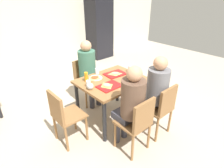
{
  "coord_description": "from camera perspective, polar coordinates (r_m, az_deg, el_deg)",
  "views": [
    {
      "loc": [
        -1.84,
        -2.06,
        2.09
      ],
      "look_at": [
        0.0,
        0.0,
        0.68
      ],
      "focal_mm": 29.92,
      "sensor_mm": 36.0,
      "label": 1
    }
  ],
  "objects": [
    {
      "name": "ground_plane",
      "position": [
        3.47,
        0.0,
        -10.22
      ],
      "size": [
        10.0,
        10.0,
        0.02
      ],
      "primitive_type": "cube",
      "color": "#B7A893"
    },
    {
      "name": "back_wall",
      "position": [
        5.61,
        -23.51,
        17.93
      ],
      "size": [
        10.0,
        0.1,
        2.8
      ],
      "primitive_type": "cube",
      "color": "beige",
      "rests_on": "ground_plane"
    },
    {
      "name": "main_table",
      "position": [
        3.11,
        0.0,
        -0.47
      ],
      "size": [
        1.06,
        0.85,
        0.76
      ],
      "color": "olive",
      "rests_on": "ground_plane"
    },
    {
      "name": "chair_near_left",
      "position": [
        2.55,
        7.78,
        -11.4
      ],
      "size": [
        0.4,
        0.4,
        0.87
      ],
      "color": "olive",
      "rests_on": "ground_plane"
    },
    {
      "name": "chair_near_right",
      "position": [
        2.91,
        14.75,
        -6.77
      ],
      "size": [
        0.4,
        0.4,
        0.87
      ],
      "color": "olive",
      "rests_on": "ground_plane"
    },
    {
      "name": "chair_far_side",
      "position": [
        3.75,
        -8.24,
        1.91
      ],
      "size": [
        0.4,
        0.4,
        0.87
      ],
      "color": "olive",
      "rests_on": "ground_plane"
    },
    {
      "name": "chair_left_end",
      "position": [
        2.75,
        -14.54,
        -8.92
      ],
      "size": [
        0.4,
        0.4,
        0.87
      ],
      "color": "olive",
      "rests_on": "ground_plane"
    },
    {
      "name": "person_in_red",
      "position": [
        2.49,
        5.7,
        -5.49
      ],
      "size": [
        0.32,
        0.42,
        1.28
      ],
      "color": "#383842",
      "rests_on": "ground_plane"
    },
    {
      "name": "person_in_brown_jacket",
      "position": [
        2.85,
        13.03,
        -1.54
      ],
      "size": [
        0.32,
        0.42,
        1.28
      ],
      "color": "#383842",
      "rests_on": "ground_plane"
    },
    {
      "name": "person_far_side",
      "position": [
        3.55,
        -7.22,
        4.8
      ],
      "size": [
        0.32,
        0.42,
        1.28
      ],
      "color": "#383842",
      "rests_on": "ground_plane"
    },
    {
      "name": "tray_red_near",
      "position": [
        2.85,
        -0.8,
        -0.65
      ],
      "size": [
        0.36,
        0.26,
        0.02
      ],
      "primitive_type": "cube",
      "rotation": [
        0.0,
        0.0,
        0.01
      ],
      "color": "red",
      "rests_on": "main_table"
    },
    {
      "name": "tray_red_far",
      "position": [
        3.26,
        0.95,
        3.06
      ],
      "size": [
        0.38,
        0.29,
        0.02
      ],
      "primitive_type": "cube",
      "rotation": [
        0.0,
        0.0,
        -0.09
      ],
      "color": "red",
      "rests_on": "main_table"
    },
    {
      "name": "paper_plate_center",
      "position": [
        3.14,
        -5.02,
        1.86
      ],
      "size": [
        0.22,
        0.22,
        0.01
      ],
      "primitive_type": "cylinder",
      "color": "white",
      "rests_on": "main_table"
    },
    {
      "name": "paper_plate_near_edge",
      "position": [
        3.01,
        5.23,
        0.76
      ],
      "size": [
        0.22,
        0.22,
        0.01
      ],
      "primitive_type": "cylinder",
      "color": "white",
      "rests_on": "main_table"
    },
    {
      "name": "pizza_slice_a",
      "position": [
        2.84,
        -1.59,
        -0.36
      ],
      "size": [
        0.18,
        0.21,
        0.02
      ],
      "color": "tan",
      "rests_on": "tray_red_near"
    },
    {
      "name": "pizza_slice_b",
      "position": [
        3.25,
        0.95,
        3.28
      ],
      "size": [
        0.23,
        0.22,
        0.02
      ],
      "color": "#DBAD60",
      "rests_on": "tray_red_far"
    },
    {
      "name": "pizza_slice_c",
      "position": [
        3.12,
        -5.29,
        1.98
      ],
      "size": [
        0.23,
        0.23,
        0.02
      ],
      "color": "#DBAD60",
      "rests_on": "paper_plate_center"
    },
    {
      "name": "pizza_slice_d",
      "position": [
        3.0,
        4.93,
        0.95
      ],
      "size": [
        0.21,
        0.22,
        0.02
      ],
      "color": "#DBAD60",
      "rests_on": "paper_plate_near_edge"
    },
    {
      "name": "plastic_cup_a",
      "position": [
        3.28,
        -4.55,
        3.96
      ],
      "size": [
        0.07,
        0.07,
        0.1
      ],
      "primitive_type": "cylinder",
      "color": "white",
      "rests_on": "main_table"
    },
    {
      "name": "plastic_cup_b",
      "position": [
        2.83,
        5.27,
        -0.06
      ],
      "size": [
        0.07,
        0.07,
        0.1
      ],
      "primitive_type": "cylinder",
      "color": "white",
      "rests_on": "main_table"
    },
    {
      "name": "plastic_cup_c",
      "position": [
        2.85,
        -7.25,
        0.09
      ],
      "size": [
        0.07,
        0.07,
        0.1
      ],
      "primitive_type": "cylinder",
      "color": "white",
      "rests_on": "main_table"
    },
    {
      "name": "soda_can",
      "position": [
        3.34,
        5.56,
        4.56
      ],
      "size": [
        0.07,
        0.07,
        0.12
      ],
      "primitive_type": "cylinder",
      "color": "#B7BCC6",
      "rests_on": "main_table"
    },
    {
      "name": "condiment_bottle",
      "position": [
        3.01,
        -7.9,
        2.15
      ],
      "size": [
        0.06,
        0.06,
        0.16
      ],
      "primitive_type": "cylinder",
      "color": "orange",
      "rests_on": "main_table"
    },
    {
      "name": "foil_bundle",
      "position": [
        2.78,
        -6.68,
        -0.67
      ],
      "size": [
        0.1,
        0.1,
        0.1
      ],
      "primitive_type": "sphere",
      "color": "silver",
      "rests_on": "main_table"
    },
    {
      "name": "drink_fridge",
      "position": [
        6.33,
        -3.88,
        16.65
      ],
      "size": [
        0.7,
        0.6,
        1.9
      ],
      "primitive_type": "cube",
      "color": "black",
      "rests_on": "ground_plane"
    }
  ]
}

